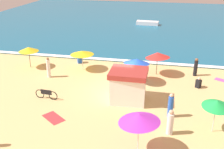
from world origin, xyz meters
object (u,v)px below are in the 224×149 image
beach_umbrella_2 (28,49)px  beachgoer_5 (80,59)px  parked_bicycle (46,94)px  beachgoer_3 (48,68)px  beach_umbrella_7 (137,61)px  beachgoer_7 (196,67)px  beach_umbrella_0 (158,55)px  beach_umbrella_4 (82,53)px  beachgoer_6 (198,83)px  beachgoer_10 (170,106)px  small_boat_0 (147,23)px  beach_umbrella_6 (139,118)px  beach_umbrella_5 (217,104)px  lifeguard_cabana (128,85)px  beachgoer_9 (170,123)px

beach_umbrella_2 → beachgoer_5: beach_umbrella_2 is taller
parked_bicycle → beachgoer_3: bearing=111.5°
beach_umbrella_7 → beachgoer_7: 5.77m
beach_umbrella_0 → parked_bicycle: beach_umbrella_0 is taller
beach_umbrella_4 → beachgoer_6: bearing=-10.1°
beach_umbrella_2 → parked_bicycle: bearing=-53.1°
beach_umbrella_0 → beach_umbrella_7: bearing=-127.3°
beachgoer_6 → beachgoer_5: bearing=162.6°
parked_bicycle → beachgoer_10: size_ratio=1.06×
parked_bicycle → small_boat_0: (5.35, 26.55, 0.01)m
parked_bicycle → beach_umbrella_7: bearing=34.7°
beach_umbrella_0 → small_boat_0: bearing=97.1°
beach_umbrella_6 → beachgoer_10: 4.44m
beach_umbrella_0 → beachgoer_3: size_ratio=1.65×
beach_umbrella_5 → beach_umbrella_6: (-4.24, -2.73, 0.18)m
lifeguard_cabana → beachgoer_3: (-7.55, 2.84, -0.35)m
lifeguard_cabana → beach_umbrella_5: lifeguard_cabana is taller
beachgoer_3 → beach_umbrella_6: bearing=-43.3°
beachgoer_7 → beachgoer_9: bearing=-103.0°
parked_bicycle → beachgoer_10: bearing=-4.2°
beach_umbrella_7 → lifeguard_cabana: bearing=-93.2°
beach_umbrella_6 → beach_umbrella_2: bearing=138.7°
beachgoer_3 → beachgoer_6: beachgoer_3 is taller
beach_umbrella_0 → small_boat_0: beach_umbrella_0 is taller
lifeguard_cabana → beachgoer_6: bearing=32.1°
beach_umbrella_4 → beachgoer_9: beach_umbrella_4 is taller
beach_umbrella_7 → beachgoer_9: (2.87, -6.92, -1.18)m
small_boat_0 → beachgoer_7: bearing=-73.3°
beach_umbrella_7 → beach_umbrella_0: bearing=52.7°
beachgoer_5 → beach_umbrella_0: bearing=-10.6°
beach_umbrella_2 → beachgoer_5: 5.08m
beach_umbrella_4 → beach_umbrella_5: size_ratio=1.41×
beach_umbrella_0 → small_boat_0: size_ratio=0.86×
beach_umbrella_4 → beachgoer_6: 10.71m
beach_umbrella_0 → beachgoer_7: 3.62m
beachgoer_7 → lifeguard_cabana: bearing=-131.8°
beachgoer_5 → beachgoer_10: beachgoer_10 is taller
beach_umbrella_7 → beachgoer_3: size_ratio=1.29×
beach_umbrella_2 → beach_umbrella_6: 15.59m
beach_umbrella_6 → beachgoer_3: size_ratio=1.54×
beach_umbrella_7 → beachgoer_7: (5.05, 2.55, -1.13)m
parked_bicycle → beachgoer_5: size_ratio=2.00×
beach_umbrella_6 → beachgoer_5: 14.56m
beachgoer_10 → small_boat_0: bearing=97.8°
beach_umbrella_7 → beachgoer_9: beach_umbrella_7 is taller
beach_umbrella_5 → beachgoer_3: 14.37m
beachgoer_5 → beachgoer_9: size_ratio=0.56×
beach_umbrella_0 → small_boat_0: 20.32m
parked_bicycle → small_boat_0: parked_bicycle is taller
beach_umbrella_5 → beachgoer_3: (-13.16, 5.69, -1.03)m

